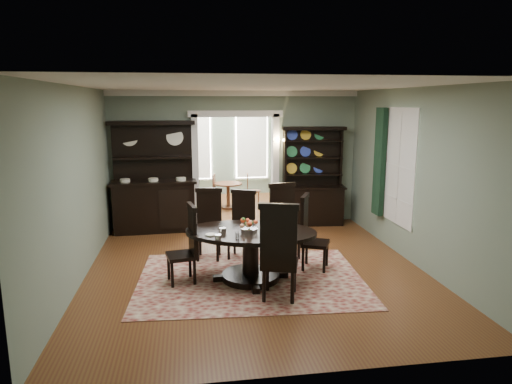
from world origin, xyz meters
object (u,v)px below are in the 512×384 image
(welsh_dresser, at_px, (313,189))
(parlor_table, at_px, (228,192))
(dining_table, at_px, (251,246))
(sideboard, at_px, (154,193))

(welsh_dresser, xyz_separation_m, parlor_table, (-1.77, 1.81, -0.36))
(dining_table, xyz_separation_m, parlor_table, (0.10, 4.96, -0.12))
(sideboard, bearing_deg, parlor_table, 43.71)
(parlor_table, bearing_deg, dining_table, -91.15)
(dining_table, relative_size, sideboard, 0.98)
(dining_table, xyz_separation_m, welsh_dresser, (1.87, 3.15, 0.24))
(sideboard, height_order, parlor_table, sideboard)
(dining_table, relative_size, parlor_table, 3.16)
(welsh_dresser, height_order, parlor_table, welsh_dresser)
(dining_table, bearing_deg, sideboard, 133.05)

